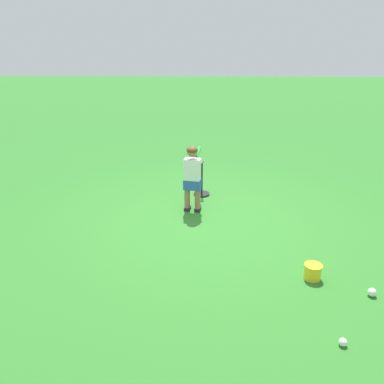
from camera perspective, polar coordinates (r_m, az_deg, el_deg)
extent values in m
plane|color=#2D7528|center=(6.25, 1.87, -3.97)|extent=(40.00, 40.00, 0.00)
cube|color=#232328|center=(6.58, -0.64, -2.32)|extent=(0.12, 0.16, 0.05)
cylinder|color=#996B4C|center=(6.48, -0.68, -0.91)|extent=(0.09, 0.09, 0.34)
cube|color=#232328|center=(6.54, 0.82, -2.45)|extent=(0.12, 0.16, 0.05)
cylinder|color=#996B4C|center=(6.45, 0.79, -1.03)|extent=(0.09, 0.09, 0.34)
cube|color=#2856A8|center=(6.37, 0.05, 1.10)|extent=(0.29, 0.20, 0.16)
cube|color=white|center=(6.29, 0.06, 3.23)|extent=(0.27, 0.19, 0.34)
sphere|color=#996B4C|center=(6.20, 0.06, 5.72)|extent=(0.17, 0.17, 0.17)
ellipsoid|color=#563819|center=(6.18, 0.04, 5.96)|extent=(0.20, 0.20, 0.11)
sphere|color=green|center=(6.39, 0.32, 4.39)|extent=(0.04, 0.04, 0.04)
cylinder|color=black|center=(6.47, 0.46, 4.74)|extent=(0.05, 0.14, 0.05)
cylinder|color=green|center=(6.68, 0.81, 5.61)|extent=(0.12, 0.35, 0.11)
sphere|color=green|center=(6.84, 1.04, 6.20)|extent=(0.07, 0.07, 0.07)
cylinder|color=white|center=(6.36, -0.05, 4.42)|extent=(0.29, 0.23, 0.14)
cylinder|color=white|center=(6.35, 0.55, 4.38)|extent=(0.22, 0.29, 0.14)
sphere|color=white|center=(4.24, 20.56, -19.26)|extent=(0.08, 0.08, 0.08)
sphere|color=white|center=(4.99, 24.10, -12.81)|extent=(0.10, 0.10, 0.10)
cylinder|color=black|center=(7.17, 1.37, -0.27)|extent=(0.28, 0.28, 0.03)
cylinder|color=black|center=(7.07, 1.40, 1.91)|extent=(0.03, 0.03, 0.55)
cone|color=black|center=(6.97, 1.42, 4.18)|extent=(0.07, 0.07, 0.04)
cylinder|color=yellow|center=(5.04, 16.69, -10.76)|extent=(0.20, 0.20, 0.18)
torus|color=yellow|center=(4.99, 16.80, -9.89)|extent=(0.22, 0.22, 0.02)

